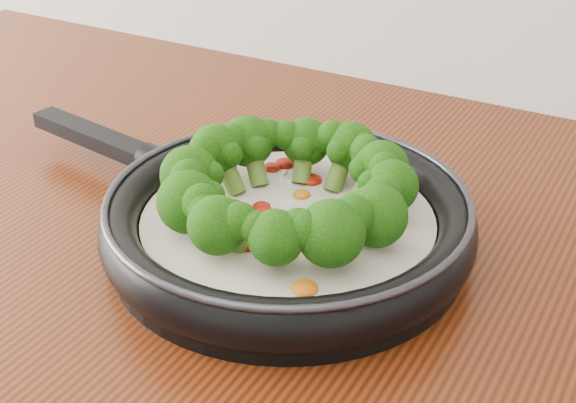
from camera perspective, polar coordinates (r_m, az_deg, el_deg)
The scene contains 1 object.
skillet at distance 0.70m, azimuth -0.20°, elevation -0.80°, with size 0.54×0.38×0.10m.
Camera 1 is at (0.31, 0.54, 1.29)m, focal length 48.96 mm.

